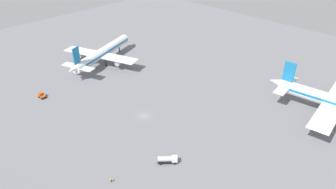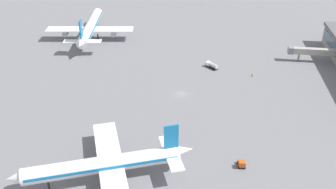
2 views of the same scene
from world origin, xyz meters
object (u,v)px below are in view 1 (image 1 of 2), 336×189
at_px(fuel_truck, 167,159).
at_px(baggage_tug, 42,95).
at_px(airplane_taxiing, 102,53).
at_px(ground_crew_worker, 111,180).

xyz_separation_m(fuel_truck, baggage_tug, (-66.38, -9.29, -0.23)).
distance_m(fuel_truck, baggage_tug, 67.03).
relative_size(fuel_truck, baggage_tug, 1.76).
height_order(fuel_truck, baggage_tug, fuel_truck).
height_order(airplane_taxiing, ground_crew_worker, airplane_taxiing).
bearing_deg(baggage_tug, airplane_taxiing, -79.90).
xyz_separation_m(airplane_taxiing, fuel_truck, (76.23, -29.56, -4.38)).
bearing_deg(ground_crew_worker, airplane_taxiing, 178.90).
xyz_separation_m(airplane_taxiing, baggage_tug, (9.85, -38.85, -4.62)).
xyz_separation_m(baggage_tug, ground_crew_worker, (60.11, -8.23, -0.31)).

